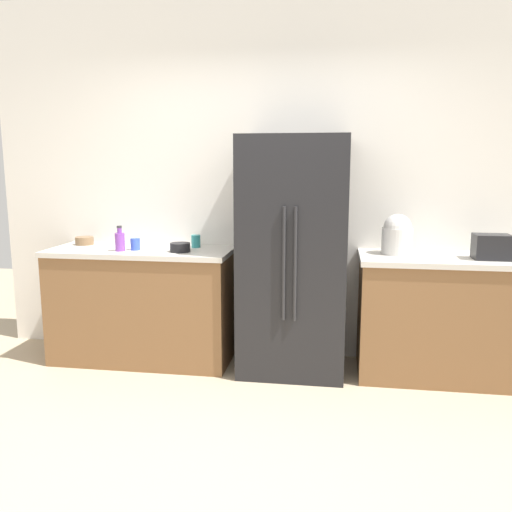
{
  "coord_description": "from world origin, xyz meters",
  "views": [
    {
      "loc": [
        0.57,
        -2.6,
        1.6
      ],
      "look_at": [
        0.1,
        0.42,
        1.07
      ],
      "focal_mm": 36.91,
      "sensor_mm": 36.0,
      "label": 1
    }
  ],
  "objects_px": {
    "refrigerator": "(293,256)",
    "toaster": "(492,247)",
    "cup_b": "(196,241)",
    "bowl_b": "(84,241)",
    "bowl_a": "(180,247)",
    "rice_cooker": "(397,235)",
    "cup_a": "(135,244)",
    "bottle_a": "(120,241)"
  },
  "relations": [
    {
      "from": "cup_a",
      "to": "cup_b",
      "type": "xyz_separation_m",
      "value": [
        0.44,
        0.2,
        0.0
      ]
    },
    {
      "from": "bowl_a",
      "to": "bowl_b",
      "type": "height_order",
      "value": "bowl_a"
    },
    {
      "from": "bowl_a",
      "to": "toaster",
      "type": "bearing_deg",
      "value": 0.7
    },
    {
      "from": "cup_b",
      "to": "refrigerator",
      "type": "bearing_deg",
      "value": -11.67
    },
    {
      "from": "bottle_a",
      "to": "cup_b",
      "type": "relative_size",
      "value": 1.94
    },
    {
      "from": "rice_cooker",
      "to": "bowl_a",
      "type": "relative_size",
      "value": 1.91
    },
    {
      "from": "bottle_a",
      "to": "bowl_a",
      "type": "distance_m",
      "value": 0.48
    },
    {
      "from": "bottle_a",
      "to": "cup_b",
      "type": "distance_m",
      "value": 0.6
    },
    {
      "from": "refrigerator",
      "to": "bowl_b",
      "type": "distance_m",
      "value": 1.8
    },
    {
      "from": "bottle_a",
      "to": "toaster",
      "type": "bearing_deg",
      "value": 1.29
    },
    {
      "from": "refrigerator",
      "to": "cup_a",
      "type": "bearing_deg",
      "value": -178.5
    },
    {
      "from": "refrigerator",
      "to": "cup_a",
      "type": "height_order",
      "value": "refrigerator"
    },
    {
      "from": "rice_cooker",
      "to": "bowl_b",
      "type": "bearing_deg",
      "value": 178.4
    },
    {
      "from": "toaster",
      "to": "bowl_a",
      "type": "distance_m",
      "value": 2.3
    },
    {
      "from": "cup_a",
      "to": "bowl_b",
      "type": "distance_m",
      "value": 0.57
    },
    {
      "from": "rice_cooker",
      "to": "cup_a",
      "type": "relative_size",
      "value": 3.25
    },
    {
      "from": "cup_b",
      "to": "bowl_a",
      "type": "height_order",
      "value": "cup_b"
    },
    {
      "from": "cup_a",
      "to": "toaster",
      "type": "bearing_deg",
      "value": -0.03
    },
    {
      "from": "bottle_a",
      "to": "cup_b",
      "type": "height_order",
      "value": "bottle_a"
    },
    {
      "from": "bowl_b",
      "to": "cup_b",
      "type": "bearing_deg",
      "value": -0.03
    },
    {
      "from": "refrigerator",
      "to": "cup_b",
      "type": "distance_m",
      "value": 0.83
    },
    {
      "from": "toaster",
      "to": "cup_a",
      "type": "height_order",
      "value": "toaster"
    },
    {
      "from": "cup_b",
      "to": "bowl_a",
      "type": "distance_m",
      "value": 0.24
    },
    {
      "from": "rice_cooker",
      "to": "bowl_b",
      "type": "distance_m",
      "value": 2.57
    },
    {
      "from": "toaster",
      "to": "bowl_b",
      "type": "distance_m",
      "value": 3.22
    },
    {
      "from": "toaster",
      "to": "rice_cooker",
      "type": "distance_m",
      "value": 0.66
    },
    {
      "from": "refrigerator",
      "to": "toaster",
      "type": "xyz_separation_m",
      "value": [
        1.42,
        -0.03,
        0.11
      ]
    },
    {
      "from": "rice_cooker",
      "to": "toaster",
      "type": "bearing_deg",
      "value": -11.5
    },
    {
      "from": "cup_a",
      "to": "bowl_a",
      "type": "distance_m",
      "value": 0.38
    },
    {
      "from": "bottle_a",
      "to": "cup_a",
      "type": "relative_size",
      "value": 2.13
    },
    {
      "from": "refrigerator",
      "to": "bottle_a",
      "type": "bearing_deg",
      "value": -175.91
    },
    {
      "from": "refrigerator",
      "to": "toaster",
      "type": "distance_m",
      "value": 1.43
    },
    {
      "from": "toaster",
      "to": "bowl_b",
      "type": "bearing_deg",
      "value": 176.38
    },
    {
      "from": "cup_b",
      "to": "bowl_a",
      "type": "relative_size",
      "value": 0.65
    },
    {
      "from": "toaster",
      "to": "cup_a",
      "type": "bearing_deg",
      "value": 179.97
    },
    {
      "from": "toaster",
      "to": "rice_cooker",
      "type": "height_order",
      "value": "rice_cooker"
    },
    {
      "from": "refrigerator",
      "to": "bottle_a",
      "type": "xyz_separation_m",
      "value": [
        -1.35,
        -0.1,
        0.1
      ]
    },
    {
      "from": "refrigerator",
      "to": "toaster",
      "type": "relative_size",
      "value": 7.31
    },
    {
      "from": "refrigerator",
      "to": "bottle_a",
      "type": "height_order",
      "value": "refrigerator"
    },
    {
      "from": "cup_a",
      "to": "refrigerator",
      "type": "bearing_deg",
      "value": 1.5
    },
    {
      "from": "bowl_b",
      "to": "refrigerator",
      "type": "bearing_deg",
      "value": -5.39
    },
    {
      "from": "bowl_a",
      "to": "cup_a",
      "type": "bearing_deg",
      "value": 175.49
    }
  ]
}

